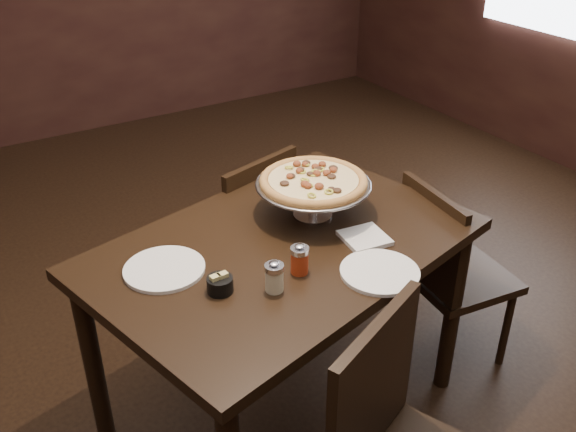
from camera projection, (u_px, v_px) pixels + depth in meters
room at (294, 81)px, 1.94m from camera, size 6.04×7.04×2.84m
dining_table at (283, 268)px, 2.28m from camera, size 1.49×1.17×0.82m
pizza_stand at (313, 181)px, 2.32m from camera, size 0.42×0.42×0.18m
parmesan_shaker at (274, 277)px, 1.96m from camera, size 0.06×0.06×0.11m
pepper_flake_shaker at (300, 259)px, 2.05m from camera, size 0.06×0.06×0.11m
packet_caddy at (220, 284)px, 1.97m from camera, size 0.08×0.08×0.06m
napkin_stack at (365, 238)px, 2.24m from camera, size 0.17×0.17×0.02m
plate_left at (164, 269)px, 2.07m from camera, size 0.26×0.26×0.01m
plate_near at (380, 272)px, 2.06m from camera, size 0.26×0.26×0.01m
serving_spatula at (297, 196)px, 2.23m from camera, size 0.15×0.15×0.02m
chair_far at (244, 234)px, 2.92m from camera, size 0.52×0.52×0.89m
chair_side at (447, 269)px, 2.70m from camera, size 0.45×0.45×0.87m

